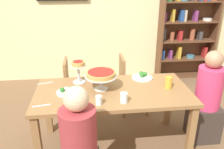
% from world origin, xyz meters
% --- Properties ---
extents(ground_plane, '(12.00, 12.00, 0.00)m').
position_xyz_m(ground_plane, '(0.00, 0.00, 0.00)').
color(ground_plane, brown).
extents(rear_partition, '(8.00, 0.12, 2.80)m').
position_xyz_m(rear_partition, '(0.00, 2.20, 1.40)').
color(rear_partition, beige).
rests_on(rear_partition, ground_plane).
extents(dining_table, '(1.71, 0.84, 0.74)m').
position_xyz_m(dining_table, '(0.00, 0.00, 0.65)').
color(dining_table, olive).
rests_on(dining_table, ground_plane).
extents(bookshelf, '(1.10, 0.30, 2.21)m').
position_xyz_m(bookshelf, '(1.67, 2.01, 1.16)').
color(bookshelf, brown).
rests_on(bookshelf, ground_plane).
extents(diner_head_east, '(0.34, 0.34, 1.15)m').
position_xyz_m(diner_head_east, '(1.14, 0.02, 0.49)').
color(diner_head_east, '#382D28').
rests_on(diner_head_east, ground_plane).
extents(chair_far_right, '(0.40, 0.40, 0.87)m').
position_xyz_m(chair_far_right, '(0.33, 0.75, 0.49)').
color(chair_far_right, olive).
rests_on(chair_far_right, ground_plane).
extents(chair_far_left, '(0.40, 0.40, 0.87)m').
position_xyz_m(chair_far_left, '(-0.45, 0.70, 0.49)').
color(chair_far_left, olive).
rests_on(chair_far_left, ground_plane).
extents(deep_dish_pizza_stand, '(0.35, 0.35, 0.21)m').
position_xyz_m(deep_dish_pizza_stand, '(-0.13, 0.05, 0.91)').
color(deep_dish_pizza_stand, silver).
rests_on(deep_dish_pizza_stand, dining_table).
extents(personal_pizza_stand, '(0.18, 0.18, 0.26)m').
position_xyz_m(personal_pizza_stand, '(-0.37, 0.26, 0.93)').
color(personal_pizza_stand, silver).
rests_on(personal_pizza_stand, dining_table).
extents(salad_plate_near_diner, '(0.26, 0.26, 0.07)m').
position_xyz_m(salad_plate_near_diner, '(0.40, 0.31, 0.76)').
color(salad_plate_near_diner, white).
rests_on(salad_plate_near_diner, dining_table).
extents(salad_plate_far_diner, '(0.24, 0.24, 0.07)m').
position_xyz_m(salad_plate_far_diner, '(-0.50, 0.00, 0.76)').
color(salad_plate_far_diner, white).
rests_on(salad_plate_far_diner, dining_table).
extents(beer_glass_amber_tall, '(0.08, 0.08, 0.13)m').
position_xyz_m(beer_glass_amber_tall, '(0.63, -0.01, 0.81)').
color(beer_glass_amber_tall, gold).
rests_on(beer_glass_amber_tall, dining_table).
extents(water_glass_clear_near, '(0.06, 0.06, 0.11)m').
position_xyz_m(water_glass_clear_near, '(-0.22, 0.33, 0.79)').
color(water_glass_clear_near, white).
rests_on(water_glass_clear_near, dining_table).
extents(water_glass_clear_far, '(0.06, 0.06, 0.09)m').
position_xyz_m(water_glass_clear_far, '(-0.18, -0.29, 0.79)').
color(water_glass_clear_far, white).
rests_on(water_glass_clear_far, dining_table).
extents(water_glass_clear_spare, '(0.07, 0.07, 0.10)m').
position_xyz_m(water_glass_clear_spare, '(0.08, -0.27, 0.79)').
color(water_glass_clear_spare, white).
rests_on(water_glass_clear_spare, dining_table).
extents(cutlery_fork_near, '(0.18, 0.05, 0.00)m').
position_xyz_m(cutlery_fork_near, '(-0.73, -0.25, 0.74)').
color(cutlery_fork_near, silver).
rests_on(cutlery_fork_near, dining_table).
extents(cutlery_knife_near, '(0.18, 0.07, 0.00)m').
position_xyz_m(cutlery_knife_near, '(-0.77, 0.27, 0.74)').
color(cutlery_knife_near, silver).
rests_on(cutlery_knife_near, dining_table).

